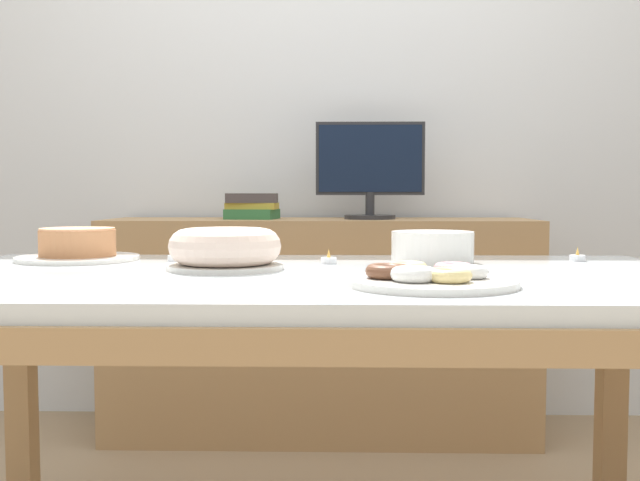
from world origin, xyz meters
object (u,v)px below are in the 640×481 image
at_px(computer_monitor, 370,171).
at_px(book_stack, 252,206).
at_px(cake_chocolate_round, 78,247).
at_px(cake_golden_bundt, 225,249).
at_px(pastry_platter, 429,278).
at_px(tealight_right_edge, 329,260).
at_px(plate_stack, 432,247).
at_px(tealight_near_cakes, 577,257).
at_px(tealight_centre, 175,257).

bearing_deg(computer_monitor, book_stack, 179.83).
relative_size(cake_chocolate_round, cake_golden_bundt, 1.16).
relative_size(pastry_platter, tealight_right_edge, 8.27).
distance_m(cake_chocolate_round, tealight_right_edge, 0.67).
height_order(cake_golden_bundt, plate_stack, cake_golden_bundt).
xyz_separation_m(computer_monitor, tealight_right_edge, (-0.15, -1.01, -0.26)).
height_order(computer_monitor, pastry_platter, computer_monitor).
height_order(book_stack, cake_chocolate_round, book_stack).
height_order(cake_chocolate_round, tealight_near_cakes, cake_chocolate_round).
height_order(book_stack, cake_golden_bundt, book_stack).
xyz_separation_m(cake_chocolate_round, plate_stack, (0.93, -0.03, 0.00)).
distance_m(computer_monitor, tealight_right_edge, 1.05).
distance_m(pastry_platter, tealight_right_edge, 0.47).
distance_m(cake_golden_bundt, tealight_near_cakes, 0.92).
height_order(pastry_platter, plate_stack, plate_stack).
height_order(cake_chocolate_round, plate_stack, cake_chocolate_round).
height_order(cake_chocolate_round, tealight_right_edge, cake_chocolate_round).
relative_size(cake_chocolate_round, tealight_right_edge, 7.95).
height_order(computer_monitor, tealight_near_cakes, computer_monitor).
bearing_deg(tealight_near_cakes, plate_stack, -173.19).
height_order(plate_stack, tealight_near_cakes, plate_stack).
bearing_deg(plate_stack, cake_golden_bundt, -160.65).
height_order(book_stack, pastry_platter, book_stack).
bearing_deg(book_stack, cake_golden_bundt, -86.39).
bearing_deg(tealight_near_cakes, tealight_centre, -178.21).
xyz_separation_m(computer_monitor, cake_golden_bundt, (-0.39, -1.14, -0.22)).
bearing_deg(cake_chocolate_round, book_stack, 69.28).
xyz_separation_m(book_stack, plate_stack, (0.58, -0.97, -0.09)).
relative_size(book_stack, tealight_centre, 5.22).
bearing_deg(cake_golden_bundt, tealight_near_cakes, 14.09).
bearing_deg(tealight_near_cakes, computer_monitor, 118.63).
distance_m(book_stack, tealight_centre, 0.96).
distance_m(computer_monitor, cake_golden_bundt, 1.23).
relative_size(computer_monitor, tealight_centre, 10.60).
bearing_deg(computer_monitor, tealight_near_cakes, -61.37).
distance_m(plate_stack, tealight_right_edge, 0.27).
bearing_deg(plate_stack, book_stack, 120.90).
height_order(cake_golden_bundt, pastry_platter, cake_golden_bundt).
relative_size(cake_chocolate_round, tealight_near_cakes, 7.95).
distance_m(cake_chocolate_round, pastry_platter, 1.00).
xyz_separation_m(book_stack, tealight_near_cakes, (0.96, -0.92, -0.12)).
height_order(book_stack, tealight_near_cakes, book_stack).
bearing_deg(tealight_right_edge, tealight_near_cakes, 7.61).
bearing_deg(plate_stack, computer_monitor, 96.86).
height_order(pastry_platter, tealight_centre, pastry_platter).
relative_size(book_stack, tealight_near_cakes, 5.22).
distance_m(pastry_platter, tealight_centre, 0.77).
bearing_deg(pastry_platter, cake_golden_bundt, 146.31).
bearing_deg(pastry_platter, tealight_right_edge, 114.73).
bearing_deg(pastry_platter, plate_stack, 81.67).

